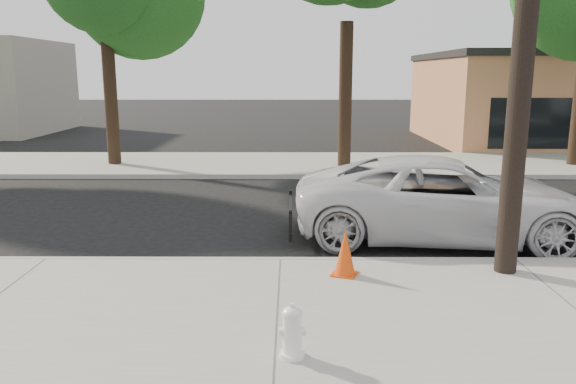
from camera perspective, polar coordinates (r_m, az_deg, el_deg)
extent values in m
plane|color=black|center=(11.68, -0.59, -4.14)|extent=(120.00, 120.00, 0.00)
cube|color=gray|center=(7.61, -1.09, -12.61)|extent=(90.00, 4.40, 0.15)
cube|color=gray|center=(19.97, -0.22, 2.85)|extent=(90.00, 5.00, 0.15)
cube|color=#9E9B93|center=(9.66, -0.78, -7.17)|extent=(90.00, 0.12, 0.16)
cylinder|color=black|center=(20.40, -17.54, 8.71)|extent=(0.44, 0.44, 4.25)
cylinder|color=black|center=(19.12, 5.85, 9.76)|extent=(0.44, 0.44, 4.75)
imported|color=silver|center=(11.49, 15.75, -0.68)|extent=(6.14, 3.34, 1.63)
cylinder|color=white|center=(6.50, 0.42, -16.14)|extent=(0.29, 0.29, 0.05)
cylinder|color=white|center=(6.40, 0.42, -14.42)|extent=(0.21, 0.21, 0.49)
ellipsoid|color=white|center=(6.29, 0.42, -12.27)|extent=(0.23, 0.23, 0.16)
cylinder|color=white|center=(6.38, 0.42, -14.02)|extent=(0.31, 0.12, 0.10)
cylinder|color=white|center=(6.38, 0.42, -14.02)|extent=(0.14, 0.17, 0.12)
cube|color=#DA430B|center=(8.93, 5.77, -8.27)|extent=(0.49, 0.49, 0.02)
cone|color=#DA430B|center=(8.82, 5.82, -6.11)|extent=(0.43, 0.43, 0.73)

